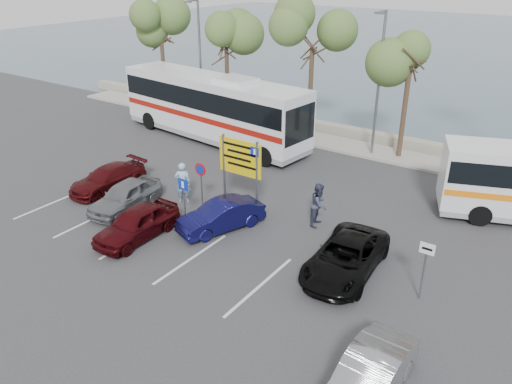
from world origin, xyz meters
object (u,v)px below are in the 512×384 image
Objects in this scene: suv_black at (346,257)px; car_red at (137,223)px; street_lamp_right at (379,78)px; car_silver_b at (368,379)px; car_silver_a at (125,196)px; car_maroon at (108,178)px; direction_sign at (240,163)px; pedestrian_near at (183,183)px; coach_bus_left at (213,109)px; pedestrian_far at (319,204)px; street_lamp_left at (199,54)px; car_blue at (221,216)px.

car_red is at bearing -167.25° from suv_black.
street_lamp_right is 18.82m from car_silver_b.
suv_black is (10.60, 1.01, -0.01)m from car_silver_a.
car_maroon is at bearing -126.83° from street_lamp_right.
suv_black is (6.00, -1.70, -1.78)m from direction_sign.
pedestrian_near is at bearing 44.74° from car_silver_a.
coach_bus_left reaches higher than direction_sign.
pedestrian_far is (3.43, 1.02, -1.46)m from direction_sign.
coach_bus_left is 3.39× the size of car_maroon.
street_lamp_left reaches higher than coach_bus_left.
street_lamp_right is 12.54m from pedestrian_near.
car_maroon is 5.43m from car_red.
direction_sign reaches higher than car_silver_b.
street_lamp_right is at bearing 102.49° from car_blue.
coach_bus_left is 3.52× the size of car_silver_b.
car_blue is at bearing -98.52° from street_lamp_right.
pedestrian_far is (6.33, 1.68, -0.04)m from pedestrian_near.
street_lamp_left reaches higher than car_silver_a.
car_blue is 0.97× the size of car_silver_b.
street_lamp_right is 2.03× the size of car_red.
pedestrian_far is at bearing -81.20° from street_lamp_right.
pedestrian_far is at bearing 16.61° from direction_sign.
suv_black is at bearing 21.01° from car_blue.
car_maroon is (0.50, -9.00, -1.38)m from coach_bus_left.
direction_sign is at bearing -43.17° from street_lamp_left.
car_silver_b is at bearing -152.07° from pedestrian_far.
direction_sign is at bearing 159.69° from suv_black.
direction_sign is at bearing 25.07° from car_silver_a.
car_silver_a is 10.65m from suv_black.
direction_sign reaches higher than car_maroon.
car_blue reaches higher than car_maroon.
street_lamp_right is 10.09m from pedestrian_far.
direction_sign is 5.09m from car_red.
direction_sign reaches higher than pedestrian_near.
car_blue is 4.24m from pedestrian_far.
street_lamp_right reaches higher than coach_bus_left.
direction_sign reaches higher than car_red.
direction_sign is 0.88× the size of car_maroon.
suv_black is at bearing -15.81° from direction_sign.
coach_bus_left is 10.50m from car_silver_a.
pedestrian_far is (-2.56, 2.72, 0.32)m from suv_black.
suv_black is (13.00, 0.00, 0.06)m from car_maroon.
street_lamp_left is 16.90m from car_blue.
car_maroon is at bearing -71.59° from street_lamp_left.
car_blue is 0.81× the size of suv_black.
coach_bus_left is at bearing -162.37° from street_lamp_right.
car_maroon is 4.26m from pedestrian_near.
direction_sign is 3.29m from pedestrian_near.
street_lamp_left and street_lamp_right have the same top height.
car_red is 2.04× the size of pedestrian_far.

